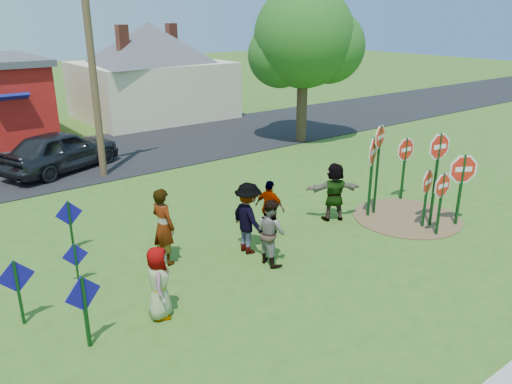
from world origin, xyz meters
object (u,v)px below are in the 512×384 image
stop_sign_d (405,154)px  leafy_tree (306,43)px  stop_sign_a (442,191)px  person_a (159,283)px  stop_sign_b (379,147)px  person_b (163,226)px  suv (61,150)px  utility_pole (91,55)px  stop_sign_c (438,158)px

stop_sign_d → leafy_tree: 8.99m
stop_sign_a → person_a: stop_sign_a is taller
stop_sign_b → person_b: size_ratio=1.50×
stop_sign_d → person_a: (-9.50, -1.31, -0.80)m
person_b → leafy_tree: 13.79m
suv → leafy_tree: (10.79, -2.07, 3.75)m
person_a → suv: 11.46m
stop_sign_b → utility_pole: 10.45m
stop_sign_b → suv: stop_sign_b is taller
person_a → leafy_tree: leafy_tree is taller
stop_sign_a → stop_sign_d: size_ratio=0.87×
suv → utility_pole: size_ratio=0.55×
stop_sign_a → stop_sign_b: bearing=94.5°
stop_sign_b → utility_pole: bearing=102.1°
person_a → leafy_tree: 15.91m
stop_sign_a → suv: 13.99m
stop_sign_c → suv: bearing=129.3°
person_a → suv: suv is taller
stop_sign_b → utility_pole: utility_pole is taller
person_b → leafy_tree: (11.17, 7.23, 3.62)m
stop_sign_d → suv: bearing=131.6°
person_b → suv: person_b is taller
stop_sign_a → stop_sign_d: (1.53, 2.38, 0.26)m
stop_sign_c → suv: (-6.83, 11.92, -1.20)m
person_a → person_b: person_b is taller
stop_sign_c → leafy_tree: bearing=77.6°
stop_sign_c → person_b: bearing=169.5°
stop_sign_a → leafy_tree: 11.71m
stop_sign_c → suv: stop_sign_c is taller
person_a → person_b: bearing=-3.3°
person_b → suv: bearing=-14.6°
suv → utility_pole: (1.03, -1.58, 3.64)m
stop_sign_c → leafy_tree: size_ratio=0.41×
person_a → suv: size_ratio=0.33×
stop_sign_d → utility_pole: bearing=132.5°
suv → leafy_tree: size_ratio=0.66×
person_b → person_a: bearing=137.8°
stop_sign_a → leafy_tree: leafy_tree is taller
suv → leafy_tree: leafy_tree is taller
leafy_tree → stop_sign_c: bearing=-111.9°
stop_sign_b → stop_sign_c: bearing=-88.9°
stop_sign_c → stop_sign_d: size_ratio=1.29×
stop_sign_d → person_b: bearing=178.2°
stop_sign_c → person_a: stop_sign_c is taller
stop_sign_b → person_a: stop_sign_b is taller
stop_sign_b → leafy_tree: size_ratio=0.41×
person_b → stop_sign_b: bearing=-111.0°
suv → stop_sign_b: bearing=-171.1°
stop_sign_c → leafy_tree: 10.92m
stop_sign_d → suv: 12.82m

